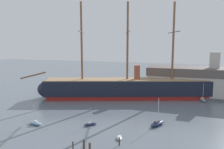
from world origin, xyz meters
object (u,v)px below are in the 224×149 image
(tall_ship, at_px, (127,88))
(mooring_piling_right_pair, at_px, (119,141))
(sailboat_far_left, at_px, (69,87))
(dinghy_foreground_right, at_px, (119,138))
(dockside_warehouse_right, at_px, (198,82))
(sailboat_far_right, at_px, (202,100))
(mooring_piling_nearest, at_px, (84,144))
(sailboat_foreground_left, at_px, (35,123))
(sailboat_mid_right, at_px, (157,123))
(sailboat_near_centre, at_px, (90,124))
(mooring_piling_midwater, at_px, (73,147))
(dinghy_distant_centre, at_px, (134,88))
(mooring_piling_left_pair, at_px, (90,147))
(seagull_in_flight, at_px, (109,67))
(motorboat_alongside_bow, at_px, (79,98))

(tall_ship, distance_m, mooring_piling_right_pair, 37.93)
(tall_ship, bearing_deg, sailboat_far_left, 162.82)
(dinghy_foreground_right, height_order, dockside_warehouse_right, dockside_warehouse_right)
(sailboat_far_right, bearing_deg, mooring_piling_nearest, -117.16)
(sailboat_foreground_left, relative_size, sailboat_mid_right, 0.77)
(sailboat_near_centre, height_order, mooring_piling_midwater, sailboat_near_centre)
(tall_ship, xyz_separation_m, dinghy_distant_centre, (-1.53, 16.49, -3.43))
(tall_ship, distance_m, sailboat_foreground_left, 35.97)
(sailboat_far_left, height_order, mooring_piling_left_pair, sailboat_far_left)
(sailboat_far_left, height_order, seagull_in_flight, seagull_in_flight)
(sailboat_near_centre, relative_size, motorboat_alongside_bow, 1.02)
(dinghy_foreground_right, relative_size, sailboat_mid_right, 0.38)
(sailboat_near_centre, bearing_deg, mooring_piling_midwater, -78.84)
(mooring_piling_nearest, distance_m, mooring_piling_right_pair, 6.78)
(mooring_piling_left_pair, xyz_separation_m, mooring_piling_right_pair, (4.22, 4.34, -0.11))
(tall_ship, relative_size, dinghy_foreground_right, 26.25)
(sailboat_mid_right, xyz_separation_m, mooring_piling_midwater, (-12.57, -18.29, 0.47))
(sailboat_mid_right, bearing_deg, sailboat_foreground_left, -161.95)
(dinghy_foreground_right, height_order, sailboat_mid_right, sailboat_mid_right)
(sailboat_far_left, xyz_separation_m, dinghy_distant_centre, (27.62, 7.48, -0.18))
(dinghy_distant_centre, bearing_deg, mooring_piling_midwater, -87.08)
(mooring_piling_nearest, bearing_deg, dinghy_foreground_right, 51.24)
(mooring_piling_midwater, bearing_deg, mooring_piling_left_pair, 20.08)
(dinghy_foreground_right, xyz_separation_m, mooring_piling_midwater, (-6.22, -8.11, 0.75))
(mooring_piling_left_pair, bearing_deg, seagull_in_flight, 102.85)
(sailboat_far_right, bearing_deg, seagull_in_flight, -148.66)
(dinghy_foreground_right, bearing_deg, mooring_piling_right_pair, -73.17)
(sailboat_near_centre, height_order, motorboat_alongside_bow, sailboat_near_centre)
(sailboat_mid_right, relative_size, mooring_piling_right_pair, 4.25)
(motorboat_alongside_bow, relative_size, mooring_piling_midwater, 2.03)
(sailboat_foreground_left, xyz_separation_m, sailboat_far_left, (-15.26, 42.04, -0.01))
(mooring_piling_nearest, distance_m, mooring_piling_midwater, 2.26)
(sailboat_mid_right, xyz_separation_m, mooring_piling_left_pair, (-9.75, -17.26, 0.33))
(tall_ship, relative_size, dockside_warehouse_right, 1.68)
(mooring_piling_nearest, bearing_deg, dinghy_distant_centre, 94.24)
(sailboat_far_left, bearing_deg, tall_ship, -17.18)
(tall_ship, bearing_deg, sailboat_far_right, 9.05)
(sailboat_foreground_left, height_order, dinghy_distant_centre, sailboat_foreground_left)
(dinghy_distant_centre, bearing_deg, sailboat_far_left, -164.85)
(mooring_piling_left_pair, bearing_deg, mooring_piling_nearest, 151.76)
(sailboat_near_centre, distance_m, mooring_piling_left_pair, 13.24)
(sailboat_mid_right, height_order, dinghy_distant_centre, sailboat_mid_right)
(sailboat_foreground_left, xyz_separation_m, seagull_in_flight, (11.69, 20.24, 11.88))
(motorboat_alongside_bow, bearing_deg, dinghy_foreground_right, -49.03)
(sailboat_far_right, distance_m, mooring_piling_midwater, 52.14)
(sailboat_far_left, distance_m, dockside_warehouse_right, 53.73)
(mooring_piling_left_pair, bearing_deg, sailboat_near_centre, 114.12)
(dinghy_distant_centre, bearing_deg, mooring_piling_left_pair, -84.25)
(sailboat_far_right, bearing_deg, dinghy_foreground_right, -114.98)
(sailboat_near_centre, distance_m, sailboat_far_right, 42.51)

